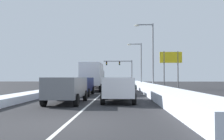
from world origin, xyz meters
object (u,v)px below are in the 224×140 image
(suv_black_right_lane_fifth, at_px, (119,81))
(sedan_maroon_right_lane_third, at_px, (120,85))
(suv_red_center_lane_fourth, at_px, (98,82))
(street_lamp_right_mid, at_px, (139,61))
(suv_navy_center_lane_second, at_px, (80,85))
(traffic_light_gantry, at_px, (123,67))
(suv_gray_center_lane_nearest, at_px, (67,88))
(box_truck_center_lane_third, at_px, (93,76))
(suv_charcoal_center_lane_fifth, at_px, (102,81))
(suv_green_right_lane_fourth, at_px, (119,82))
(street_lamp_right_near, at_px, (150,50))
(roadside_sign_right, at_px, (171,61))
(sedan_tan_right_lane_second, at_px, (117,87))
(suv_white_right_lane_nearest, at_px, (119,87))

(suv_black_right_lane_fifth, bearing_deg, sedan_maroon_right_lane_third, -89.17)
(suv_red_center_lane_fourth, height_order, street_lamp_right_mid, street_lamp_right_mid)
(suv_navy_center_lane_second, height_order, traffic_light_gantry, traffic_light_gantry)
(suv_gray_center_lane_nearest, relative_size, box_truck_center_lane_third, 0.68)
(suv_red_center_lane_fourth, height_order, suv_charcoal_center_lane_fifth, same)
(sedan_maroon_right_lane_third, xyz_separation_m, suv_charcoal_center_lane_fifth, (-3.39, 15.07, 0.25))
(suv_green_right_lane_fourth, xyz_separation_m, street_lamp_right_near, (4.37, -3.82, 4.36))
(sedan_maroon_right_lane_third, height_order, roadside_sign_right, roadside_sign_right)
(sedan_tan_right_lane_second, xyz_separation_m, traffic_light_gantry, (0.95, 39.25, 3.73))
(suv_black_right_lane_fifth, bearing_deg, roadside_sign_right, -50.06)
(sedan_tan_right_lane_second, distance_m, traffic_light_gantry, 39.44)
(suv_black_right_lane_fifth, bearing_deg, suv_gray_center_lane_nearest, -96.35)
(suv_navy_center_lane_second, bearing_deg, suv_red_center_lane_fourth, 89.33)
(suv_navy_center_lane_second, bearing_deg, street_lamp_right_near, 53.63)
(sedan_maroon_right_lane_third, height_order, suv_black_right_lane_fifth, suv_black_right_lane_fifth)
(suv_navy_center_lane_second, xyz_separation_m, traffic_light_gantry, (4.37, 40.10, 3.48))
(suv_gray_center_lane_nearest, height_order, street_lamp_right_near, street_lamp_right_near)
(suv_navy_center_lane_second, distance_m, suv_red_center_lane_fourth, 16.01)
(suv_white_right_lane_nearest, distance_m, street_lamp_right_mid, 27.57)
(suv_white_right_lane_nearest, bearing_deg, street_lamp_right_near, 75.45)
(sedan_tan_right_lane_second, bearing_deg, suv_charcoal_center_lane_fifth, 98.40)
(sedan_tan_right_lane_second, xyz_separation_m, suv_navy_center_lane_second, (-3.42, -0.85, 0.25))
(sedan_maroon_right_lane_third, relative_size, suv_charcoal_center_lane_fifth, 0.92)
(suv_gray_center_lane_nearest, xyz_separation_m, suv_charcoal_center_lane_fifth, (0.00, 29.01, 0.00))
(suv_black_right_lane_fifth, relative_size, street_lamp_right_mid, 0.62)
(suv_red_center_lane_fourth, xyz_separation_m, street_lamp_right_near, (7.67, -5.33, 4.36))
(sedan_tan_right_lane_second, distance_m, sedan_maroon_right_lane_third, 6.42)
(sedan_maroon_right_lane_third, height_order, box_truck_center_lane_third, box_truck_center_lane_third)
(sedan_tan_right_lane_second, relative_size, suv_navy_center_lane_second, 0.92)
(sedan_tan_right_lane_second, relative_size, suv_gray_center_lane_nearest, 0.92)
(box_truck_center_lane_third, relative_size, suv_red_center_lane_fourth, 1.47)
(suv_black_right_lane_fifth, xyz_separation_m, street_lamp_right_mid, (3.73, -0.49, 3.75))
(traffic_light_gantry, xyz_separation_m, street_lamp_right_mid, (2.78, -18.72, 0.27))
(suv_green_right_lane_fourth, bearing_deg, suv_black_right_lane_fifth, 90.47)
(street_lamp_right_near, bearing_deg, suv_green_right_lane_fourth, 138.89)
(sedan_tan_right_lane_second, relative_size, suv_red_center_lane_fourth, 0.92)
(suv_navy_center_lane_second, distance_m, box_truck_center_lane_third, 7.22)
(suv_black_right_lane_fifth, bearing_deg, street_lamp_right_near, -68.38)
(suv_navy_center_lane_second, xyz_separation_m, street_lamp_right_near, (7.86, 10.67, 4.36))
(suv_red_center_lane_fourth, height_order, roadside_sign_right, roadside_sign_right)
(suv_gray_center_lane_nearest, xyz_separation_m, box_truck_center_lane_third, (0.08, 13.83, 0.88))
(sedan_maroon_right_lane_third, bearing_deg, street_lamp_right_near, 38.84)
(suv_red_center_lane_fourth, bearing_deg, roadside_sign_right, -16.74)
(sedan_maroon_right_lane_third, relative_size, suv_red_center_lane_fourth, 0.92)
(suv_red_center_lane_fourth, distance_m, street_lamp_right_mid, 9.56)
(suv_gray_center_lane_nearest, height_order, suv_navy_center_lane_second, same)
(sedan_tan_right_lane_second, distance_m, suv_navy_center_lane_second, 3.54)
(suv_white_right_lane_nearest, xyz_separation_m, street_lamp_right_near, (4.25, 16.38, 4.36))
(sedan_maroon_right_lane_third, height_order, traffic_light_gantry, traffic_light_gantry)
(suv_charcoal_center_lane_fifth, xyz_separation_m, roadside_sign_right, (10.82, -9.61, 3.00))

